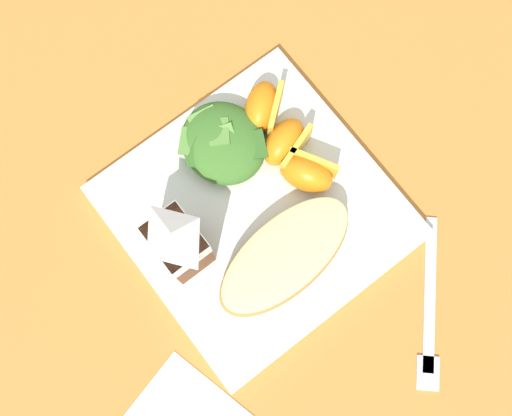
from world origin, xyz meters
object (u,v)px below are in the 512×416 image
at_px(milk_carton, 178,243).
at_px(metal_fork, 430,316).
at_px(orange_wedge_front, 307,173).
at_px(orange_wedge_middle, 285,143).
at_px(green_salad_pile, 223,143).
at_px(orange_wedge_rear, 263,107).
at_px(white_plate, 256,212).
at_px(cheesy_pizza_bread, 285,256).

bearing_deg(milk_carton, metal_fork, -141.99).
height_order(orange_wedge_front, orange_wedge_middle, same).
height_order(green_salad_pile, milk_carton, milk_carton).
height_order(milk_carton, orange_wedge_rear, milk_carton).
bearing_deg(milk_carton, white_plate, -96.66).
height_order(orange_wedge_rear, metal_fork, orange_wedge_rear).
bearing_deg(green_salad_pile, white_plate, 169.43).
bearing_deg(white_plate, milk_carton, 83.34).
relative_size(cheesy_pizza_bread, green_salad_pile, 1.75).
bearing_deg(cheesy_pizza_bread, green_salad_pile, -9.53).
distance_m(cheesy_pizza_bread, green_salad_pile, 0.14).
bearing_deg(orange_wedge_front, orange_wedge_rear, -5.67).
relative_size(orange_wedge_front, orange_wedge_middle, 1.02).
xyz_separation_m(orange_wedge_front, metal_fork, (-0.20, -0.01, -0.03)).
bearing_deg(orange_wedge_front, cheesy_pizza_bread, 127.23).
distance_m(orange_wedge_middle, orange_wedge_rear, 0.05).
height_order(cheesy_pizza_bread, green_salad_pile, green_salad_pile).
height_order(green_salad_pile, metal_fork, green_salad_pile).
distance_m(milk_carton, orange_wedge_front, 0.16).
relative_size(green_salad_pile, orange_wedge_middle, 1.46).
height_order(green_salad_pile, orange_wedge_rear, green_salad_pile).
bearing_deg(metal_fork, cheesy_pizza_bread, 31.21).
bearing_deg(orange_wedge_middle, orange_wedge_front, 176.41).
height_order(cheesy_pizza_bread, metal_fork, cheesy_pizza_bread).
xyz_separation_m(cheesy_pizza_bread, metal_fork, (-0.14, -0.09, -0.03)).
height_order(green_salad_pile, orange_wedge_middle, green_salad_pile).
distance_m(cheesy_pizza_bread, orange_wedge_middle, 0.13).
bearing_deg(milk_carton, orange_wedge_middle, -80.60).
relative_size(white_plate, orange_wedge_middle, 4.09).
distance_m(white_plate, green_salad_pile, 0.08).
bearing_deg(orange_wedge_rear, metal_fork, -179.28).
bearing_deg(white_plate, metal_fork, -159.05).
bearing_deg(green_salad_pile, cheesy_pizza_bread, 170.47).
bearing_deg(green_salad_pile, orange_wedge_rear, -83.72).
relative_size(green_salad_pile, milk_carton, 0.91).
bearing_deg(orange_wedge_middle, orange_wedge_rear, -7.44).
height_order(white_plate, orange_wedge_rear, orange_wedge_rear).
bearing_deg(cheesy_pizza_bread, white_plate, -8.18).
relative_size(orange_wedge_front, metal_fork, 0.46).
bearing_deg(milk_carton, orange_wedge_front, -95.37).
distance_m(cheesy_pizza_bread, metal_fork, 0.17).
bearing_deg(milk_carton, cheesy_pizza_bread, -131.38).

